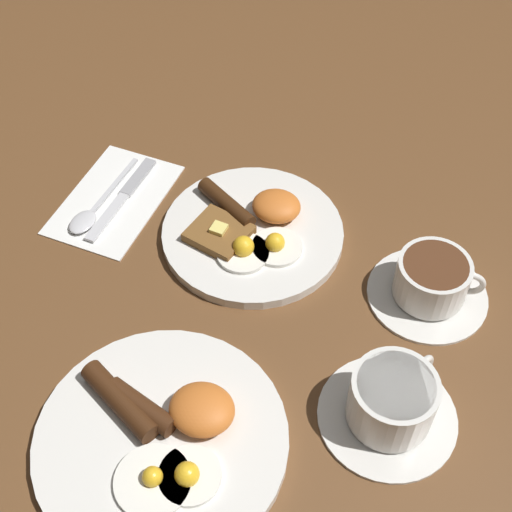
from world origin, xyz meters
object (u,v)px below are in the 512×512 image
(breakfast_plate_near, at_px, (252,230))
(knife, at_px, (125,194))
(spoon, at_px, (90,214))
(teacup_far, at_px, (391,403))
(breakfast_plate_far, at_px, (164,436))
(teacup_near, at_px, (431,283))

(breakfast_plate_near, relative_size, knife, 1.41)
(knife, relative_size, spoon, 1.05)
(teacup_far, height_order, spoon, teacup_far)
(breakfast_plate_far, relative_size, knife, 1.60)
(spoon, bearing_deg, knife, 157.29)
(breakfast_plate_near, height_order, knife, breakfast_plate_near)
(teacup_near, relative_size, spoon, 0.92)
(knife, bearing_deg, breakfast_plate_near, 91.00)
(breakfast_plate_far, relative_size, spoon, 1.67)
(breakfast_plate_far, xyz_separation_m, teacup_near, (-0.26, -0.28, 0.02))
(teacup_near, bearing_deg, teacup_far, 83.39)
(teacup_near, bearing_deg, spoon, -0.71)
(breakfast_plate_near, distance_m, knife, 0.20)
(breakfast_plate_far, distance_m, knife, 0.39)
(breakfast_plate_far, height_order, teacup_far, teacup_far)
(teacup_far, bearing_deg, spoon, -22.79)
(breakfast_plate_far, bearing_deg, breakfast_plate_near, -91.48)
(teacup_far, bearing_deg, knife, -29.87)
(knife, bearing_deg, breakfast_plate_far, 36.56)
(teacup_far, bearing_deg, teacup_near, -96.61)
(breakfast_plate_far, bearing_deg, teacup_far, -157.17)
(breakfast_plate_far, xyz_separation_m, teacup_far, (-0.23, -0.10, 0.02))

